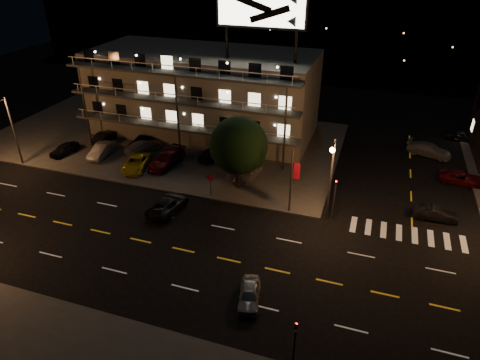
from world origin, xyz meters
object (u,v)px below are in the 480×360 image
(lot_car_2, at_px, (137,163))
(lot_car_7, at_px, (144,146))
(lot_car_4, at_px, (248,173))
(side_car_0, at_px, (435,214))
(tree, at_px, (238,147))
(road_car_west, at_px, (168,205))
(road_car_east, at_px, (249,294))

(lot_car_2, height_order, lot_car_7, lot_car_7)
(lot_car_4, height_order, lot_car_7, lot_car_7)
(side_car_0, bearing_deg, lot_car_7, 79.76)
(tree, height_order, side_car_0, tree)
(tree, relative_size, lot_car_7, 1.55)
(road_car_west, bearing_deg, lot_car_7, -44.36)
(lot_car_2, xyz_separation_m, road_car_west, (7.13, -6.45, -0.15))
(side_car_0, bearing_deg, lot_car_2, 86.98)
(road_car_east, bearing_deg, road_car_west, 128.34)
(lot_car_2, distance_m, road_car_east, 23.35)
(lot_car_7, relative_size, road_car_east, 1.33)
(lot_car_2, relative_size, road_car_east, 1.35)
(tree, xyz_separation_m, side_car_0, (18.88, 0.23, -3.99))
(road_car_east, bearing_deg, tree, 98.80)
(side_car_0, bearing_deg, road_car_west, 102.18)
(road_car_east, bearing_deg, lot_car_4, 95.02)
(tree, xyz_separation_m, road_car_east, (5.86, -14.83, -4.00))
(lot_car_4, distance_m, road_car_west, 9.65)
(lot_car_2, xyz_separation_m, lot_car_4, (12.48, 1.58, 0.02))
(lot_car_4, bearing_deg, side_car_0, 6.86)
(tree, distance_m, road_car_west, 8.80)
(tree, height_order, lot_car_4, tree)
(side_car_0, xyz_separation_m, road_car_west, (-23.72, -6.43, 0.04))
(lot_car_4, height_order, road_car_east, lot_car_4)
(lot_car_4, distance_m, lot_car_7, 14.12)
(lot_car_4, relative_size, lot_car_7, 0.85)
(tree, relative_size, lot_car_2, 1.53)
(lot_car_2, height_order, road_car_west, lot_car_2)
(lot_car_4, relative_size, side_car_0, 1.07)
(lot_car_2, distance_m, road_car_west, 9.61)
(tree, xyz_separation_m, lot_car_4, (0.52, 1.83, -3.77))
(lot_car_4, height_order, side_car_0, lot_car_4)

